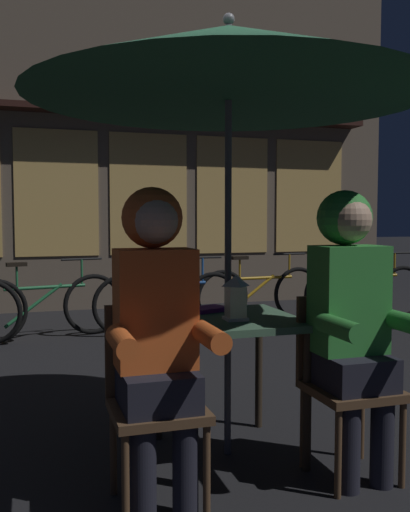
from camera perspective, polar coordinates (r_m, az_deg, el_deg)
The scene contains 14 objects.
ground_plane at distance 3.23m, azimuth 2.28°, elevation -19.22°, with size 60.00×60.00×0.00m, color black.
cafe_table at distance 3.03m, azimuth 2.31°, elevation -8.05°, with size 0.72×0.72×0.74m.
patio_umbrella at distance 3.07m, azimuth 2.38°, elevation 18.83°, with size 2.10×2.10×2.31m.
lantern at distance 2.91m, azimuth 3.09°, elevation -4.11°, with size 0.11×0.11×0.23m.
chair_left at distance 2.60m, azimuth -5.16°, elevation -13.49°, with size 0.40×0.40×0.87m.
chair_right at distance 2.94m, azimuth 13.82°, elevation -11.50°, with size 0.40×0.40×0.87m.
person_left_hooded at distance 2.46m, azimuth -4.93°, elevation -5.92°, with size 0.45×0.56×1.40m.
person_right_hooded at distance 2.82m, azimuth 14.53°, elevation -4.76°, with size 0.45×0.56×1.40m.
shopfront_building at distance 8.40m, azimuth -14.97°, elevation 16.25°, with size 10.00×0.93×6.20m.
bicycle_third at distance 6.15m, azimuth -15.77°, elevation -4.88°, with size 1.66×0.38×0.84m.
bicycle_fourth at distance 6.25m, azimuth -3.68°, elevation -4.61°, with size 1.68×0.08×0.84m.
bicycle_fifth at distance 6.87m, azimuth 5.64°, elevation -3.85°, with size 1.68×0.18×0.84m.
bicycle_furthest at distance 7.37m, azimuth 15.93°, elevation -3.46°, with size 1.68×0.15×0.84m.
book at distance 3.19m, azimuth 0.35°, elevation -5.37°, with size 0.20×0.14×0.02m, color #661E7A.
Camera 1 is at (-1.00, -2.79, 1.26)m, focal length 39.71 mm.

